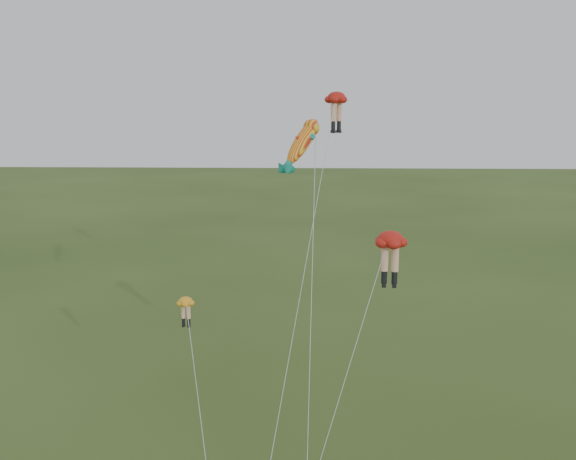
{
  "coord_description": "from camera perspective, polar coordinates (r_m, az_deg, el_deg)",
  "views": [
    {
      "loc": [
        1.39,
        -27.16,
        19.38
      ],
      "look_at": [
        0.31,
        6.0,
        12.46
      ],
      "focal_mm": 40.0,
      "sensor_mm": 36.0,
      "label": 1
    }
  ],
  "objects": [
    {
      "name": "legs_kite_yellow",
      "position": [
        34.65,
        -8.99,
        -7.28
      ],
      "size": [
        3.73,
        10.65,
        8.9
      ],
      "rotation": [
        0.0,
        0.0,
        -0.16
      ],
      "color": "#F0A41E",
      "rests_on": "ground"
    },
    {
      "name": "fish_kite",
      "position": [
        32.88,
        1.31,
        7.68
      ],
      "size": [
        2.47,
        8.1,
        18.53
      ],
      "rotation": [
        0.77,
        0.0,
        -0.68
      ],
      "color": "yellow",
      "rests_on": "ground"
    },
    {
      "name": "legs_kite_red_high",
      "position": [
        39.75,
        4.24,
        10.93
      ],
      "size": [
        5.0,
        16.09,
        19.69
      ],
      "rotation": [
        0.0,
        0.0,
        0.62
      ],
      "color": "red",
      "rests_on": "ground"
    },
    {
      "name": "legs_kite_red_mid",
      "position": [
        31.16,
        9.01,
        -1.44
      ],
      "size": [
        5.39,
        6.16,
        13.08
      ],
      "rotation": [
        0.0,
        0.0,
        -0.1
      ],
      "color": "red",
      "rests_on": "ground"
    }
  ]
}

